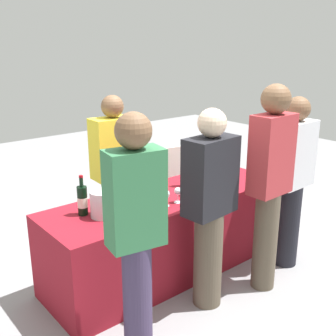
{
  "coord_description": "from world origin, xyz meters",
  "views": [
    {
      "loc": [
        -2.18,
        -2.63,
        2.02
      ],
      "look_at": [
        0.0,
        0.0,
        0.98
      ],
      "focal_mm": 44.42,
      "sensor_mm": 36.0,
      "label": 1
    }
  ],
  "objects_px": {
    "wine_glass_1": "(178,192)",
    "guest_0": "(136,230)",
    "wine_glass_2": "(188,185)",
    "wine_glass_4": "(222,178)",
    "menu_board": "(165,185)",
    "guest_2": "(270,181)",
    "wine_bottle_1": "(131,185)",
    "guest_3": "(292,178)",
    "wine_bottle_2": "(145,180)",
    "wine_bottle_4": "(198,169)",
    "guest_1": "(210,205)",
    "wine_bottle_0": "(82,200)",
    "wine_glass_5": "(227,172)",
    "wine_glass_3": "(215,180)",
    "server_pouring": "(115,171)",
    "wine_glass_0": "(165,195)",
    "wine_bottle_3": "(185,174)",
    "ice_bucket": "(103,204)"
  },
  "relations": [
    {
      "from": "wine_glass_1",
      "to": "guest_0",
      "type": "bearing_deg",
      "value": -146.78
    },
    {
      "from": "guest_0",
      "to": "wine_glass_2",
      "type": "bearing_deg",
      "value": 41.66
    },
    {
      "from": "wine_glass_2",
      "to": "wine_glass_4",
      "type": "xyz_separation_m",
      "value": [
        0.37,
        -0.05,
        -0.0
      ]
    },
    {
      "from": "menu_board",
      "to": "guest_2",
      "type": "bearing_deg",
      "value": -87.29
    },
    {
      "from": "wine_bottle_1",
      "to": "guest_3",
      "type": "height_order",
      "value": "guest_3"
    },
    {
      "from": "wine_bottle_2",
      "to": "wine_bottle_4",
      "type": "relative_size",
      "value": 0.96
    },
    {
      "from": "wine_glass_1",
      "to": "guest_3",
      "type": "xyz_separation_m",
      "value": [
        0.97,
        -0.43,
        0.03
      ]
    },
    {
      "from": "guest_1",
      "to": "menu_board",
      "type": "relative_size",
      "value": 1.81
    },
    {
      "from": "wine_bottle_0",
      "to": "guest_2",
      "type": "xyz_separation_m",
      "value": [
        1.23,
        -0.83,
        0.11
      ]
    },
    {
      "from": "wine_glass_5",
      "to": "guest_1",
      "type": "xyz_separation_m",
      "value": [
        -0.75,
        -0.5,
        0.02
      ]
    },
    {
      "from": "wine_bottle_1",
      "to": "wine_glass_3",
      "type": "height_order",
      "value": "wine_bottle_1"
    },
    {
      "from": "wine_bottle_2",
      "to": "wine_glass_5",
      "type": "height_order",
      "value": "wine_bottle_2"
    },
    {
      "from": "wine_glass_1",
      "to": "wine_glass_4",
      "type": "height_order",
      "value": "wine_glass_1"
    },
    {
      "from": "wine_bottle_0",
      "to": "wine_bottle_4",
      "type": "relative_size",
      "value": 0.97
    },
    {
      "from": "wine_glass_1",
      "to": "wine_bottle_2",
      "type": "bearing_deg",
      "value": 99.1
    },
    {
      "from": "wine_bottle_1",
      "to": "wine_glass_5",
      "type": "relative_size",
      "value": 2.27
    },
    {
      "from": "wine_bottle_4",
      "to": "server_pouring",
      "type": "height_order",
      "value": "server_pouring"
    },
    {
      "from": "wine_glass_1",
      "to": "wine_glass_2",
      "type": "height_order",
      "value": "same"
    },
    {
      "from": "wine_bottle_0",
      "to": "guest_1",
      "type": "bearing_deg",
      "value": -44.86
    },
    {
      "from": "wine_glass_0",
      "to": "guest_1",
      "type": "height_order",
      "value": "guest_1"
    },
    {
      "from": "wine_glass_0",
      "to": "wine_glass_3",
      "type": "xyz_separation_m",
      "value": [
        0.56,
        -0.02,
        0.0
      ]
    },
    {
      "from": "wine_glass_1",
      "to": "menu_board",
      "type": "height_order",
      "value": "menu_board"
    },
    {
      "from": "wine_glass_2",
      "to": "menu_board",
      "type": "height_order",
      "value": "menu_board"
    },
    {
      "from": "wine_bottle_0",
      "to": "wine_bottle_2",
      "type": "relative_size",
      "value": 1.01
    },
    {
      "from": "guest_3",
      "to": "menu_board",
      "type": "bearing_deg",
      "value": 98.0
    },
    {
      "from": "wine_bottle_3",
      "to": "wine_glass_0",
      "type": "distance_m",
      "value": 0.53
    },
    {
      "from": "wine_glass_4",
      "to": "guest_0",
      "type": "xyz_separation_m",
      "value": [
        -1.34,
        -0.54,
        0.09
      ]
    },
    {
      "from": "wine_bottle_0",
      "to": "ice_bucket",
      "type": "height_order",
      "value": "wine_bottle_0"
    },
    {
      "from": "wine_glass_1",
      "to": "ice_bucket",
      "type": "height_order",
      "value": "ice_bucket"
    },
    {
      "from": "wine_glass_5",
      "to": "wine_glass_3",
      "type": "bearing_deg",
      "value": -158.28
    },
    {
      "from": "wine_bottle_4",
      "to": "wine_glass_4",
      "type": "xyz_separation_m",
      "value": [
        0.04,
        -0.27,
        -0.03
      ]
    },
    {
      "from": "guest_2",
      "to": "guest_0",
      "type": "bearing_deg",
      "value": 178.06
    },
    {
      "from": "wine_bottle_3",
      "to": "menu_board",
      "type": "distance_m",
      "value": 0.98
    },
    {
      "from": "wine_bottle_3",
      "to": "guest_1",
      "type": "xyz_separation_m",
      "value": [
        -0.36,
        -0.68,
        -0.0
      ]
    },
    {
      "from": "guest_3",
      "to": "menu_board",
      "type": "xyz_separation_m",
      "value": [
        -0.24,
        1.5,
        -0.42
      ]
    },
    {
      "from": "wine_glass_0",
      "to": "wine_glass_5",
      "type": "height_order",
      "value": "wine_glass_0"
    },
    {
      "from": "wine_bottle_1",
      "to": "guest_2",
      "type": "xyz_separation_m",
      "value": [
        0.73,
        -0.89,
        0.12
      ]
    },
    {
      "from": "wine_bottle_3",
      "to": "guest_3",
      "type": "bearing_deg",
      "value": -47.38
    },
    {
      "from": "wine_glass_3",
      "to": "wine_bottle_0",
      "type": "bearing_deg",
      "value": 165.76
    },
    {
      "from": "wine_bottle_1",
      "to": "wine_glass_4",
      "type": "xyz_separation_m",
      "value": [
        0.77,
        -0.33,
        -0.02
      ]
    },
    {
      "from": "wine_bottle_1",
      "to": "wine_glass_2",
      "type": "distance_m",
      "value": 0.49
    },
    {
      "from": "wine_bottle_1",
      "to": "guest_3",
      "type": "xyz_separation_m",
      "value": [
        1.2,
        -0.79,
        0.01
      ]
    },
    {
      "from": "wine_glass_3",
      "to": "wine_glass_5",
      "type": "xyz_separation_m",
      "value": [
        0.27,
        0.11,
        -0.01
      ]
    },
    {
      "from": "ice_bucket",
      "to": "wine_bottle_4",
      "type": "bearing_deg",
      "value": 6.63
    },
    {
      "from": "wine_glass_2",
      "to": "wine_bottle_2",
      "type": "bearing_deg",
      "value": 127.04
    },
    {
      "from": "wine_glass_1",
      "to": "guest_2",
      "type": "distance_m",
      "value": 0.75
    },
    {
      "from": "wine_bottle_0",
      "to": "wine_bottle_1",
      "type": "bearing_deg",
      "value": 7.73
    },
    {
      "from": "wine_bottle_0",
      "to": "wine_glass_5",
      "type": "bearing_deg",
      "value": -7.38
    },
    {
      "from": "wine_bottle_0",
      "to": "wine_glass_2",
      "type": "distance_m",
      "value": 0.93
    },
    {
      "from": "server_pouring",
      "to": "guest_1",
      "type": "xyz_separation_m",
      "value": [
        0.07,
        -1.21,
        0.01
      ]
    }
  ]
}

